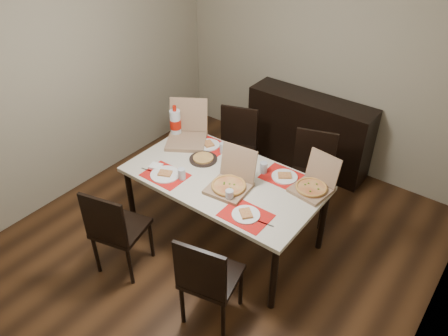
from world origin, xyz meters
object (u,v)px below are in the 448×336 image
at_px(soda_bottle, 176,123).
at_px(dining_table, 224,183).
at_px(chair_near_left, 115,228).
at_px(pizza_box_center, 230,183).
at_px(chair_near_right, 207,278).
at_px(sideboard, 308,132).
at_px(chair_far_left, 236,145).
at_px(dip_bowl, 242,169).
at_px(chair_far_right, 311,172).

bearing_deg(soda_bottle, dining_table, -18.50).
bearing_deg(dining_table, chair_near_left, -118.41).
bearing_deg(pizza_box_center, soda_bottle, 158.98).
distance_m(chair_near_left, chair_near_right, 0.99).
xyz_separation_m(sideboard, soda_bottle, (-0.87, -1.38, 0.45)).
height_order(dining_table, chair_far_left, chair_far_left).
height_order(sideboard, dip_bowl, sideboard).
height_order(chair_near_right, dip_bowl, chair_near_right).
bearing_deg(chair_near_left, dip_bowl, 62.92).
relative_size(chair_near_left, pizza_box_center, 2.23).
xyz_separation_m(sideboard, chair_far_right, (0.45, -0.79, 0.06)).
bearing_deg(chair_far_right, pizza_box_center, -108.35).
bearing_deg(soda_bottle, sideboard, 57.82).
height_order(dining_table, chair_far_right, chair_far_right).
bearing_deg(chair_far_left, chair_far_right, 3.79).
bearing_deg(chair_near_left, chair_far_right, 61.67).
xyz_separation_m(dining_table, chair_near_left, (-0.50, -0.92, -0.17)).
bearing_deg(sideboard, pizza_box_center, -85.93).
bearing_deg(chair_near_left, soda_bottle, 106.23).
bearing_deg(dip_bowl, pizza_box_center, -74.51).
distance_m(chair_near_left, dip_bowl, 1.27).
bearing_deg(chair_far_right, sideboard, 119.39).
distance_m(dining_table, soda_bottle, 0.92).
relative_size(chair_far_left, pizza_box_center, 2.23).
distance_m(chair_far_left, pizza_box_center, 1.13).
bearing_deg(soda_bottle, chair_near_left, -73.77).
height_order(chair_far_left, pizza_box_center, pizza_box_center).
bearing_deg(chair_far_left, dip_bowl, -50.56).
distance_m(sideboard, chair_near_right, 2.57).
xyz_separation_m(chair_near_left, pizza_box_center, (0.64, 0.82, 0.29)).
relative_size(sideboard, chair_near_right, 1.61).
bearing_deg(soda_bottle, chair_far_right, 24.07).
bearing_deg(sideboard, dining_table, -90.72).
height_order(dining_table, soda_bottle, soda_bottle).
bearing_deg(dip_bowl, soda_bottle, 173.88).
bearing_deg(chair_near_left, sideboard, 78.65).
bearing_deg(pizza_box_center, dip_bowl, 105.49).
distance_m(chair_far_left, chair_far_right, 0.92).
relative_size(sideboard, chair_far_left, 1.61).
distance_m(dining_table, chair_near_right, 1.01).
distance_m(dining_table, chair_far_right, 1.00).
bearing_deg(chair_near_left, dining_table, 61.59).
relative_size(dining_table, soda_bottle, 5.15).
xyz_separation_m(sideboard, pizza_box_center, (0.13, -1.76, 0.36)).
height_order(sideboard, soda_bottle, soda_bottle).
distance_m(chair_near_right, soda_bottle, 1.81).
bearing_deg(chair_far_right, chair_far_left, -176.21).
bearing_deg(chair_near_right, dip_bowl, 112.07).
relative_size(chair_near_left, soda_bottle, 2.66).
height_order(sideboard, pizza_box_center, pizza_box_center).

